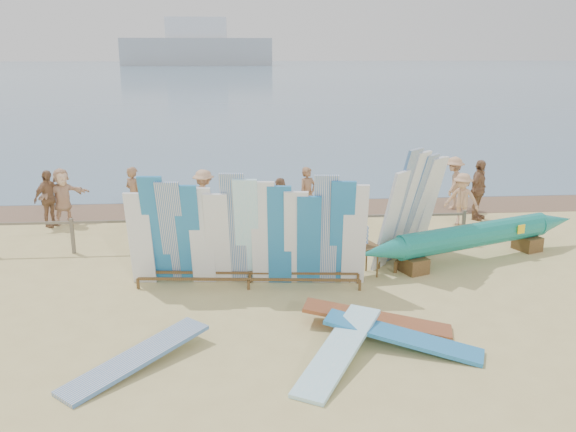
{
  "coord_description": "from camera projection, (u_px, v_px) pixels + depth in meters",
  "views": [
    {
      "loc": [
        0.2,
        -11.88,
        4.95
      ],
      "look_at": [
        1.35,
        2.45,
        1.0
      ],
      "focal_mm": 38.0,
      "sensor_mm": 36.0,
      "label": 1
    }
  ],
  "objects": [
    {
      "name": "beachgoer_10",
      "position": [
        478.0,
        190.0,
        18.09
      ],
      "size": [
        1.04,
        1.1,
        1.8
      ],
      "primitive_type": "imported",
      "rotation": [
        0.0,
        0.0,
        0.86
      ],
      "color": "#8C6042",
      "rests_on": "ground"
    },
    {
      "name": "distant_ship",
      "position": [
        197.0,
        47.0,
        183.38
      ],
      "size": [
        45.0,
        8.0,
        14.0
      ],
      "color": "#999EA3",
      "rests_on": "ocean"
    },
    {
      "name": "vendor_table",
      "position": [
        358.0,
        260.0,
        13.61
      ],
      "size": [
        1.03,
        0.88,
        1.16
      ],
      "rotation": [
        0.0,
        0.0,
        0.37
      ],
      "color": "brown",
      "rests_on": "ground"
    },
    {
      "name": "beachgoer_6",
      "position": [
        255.0,
        211.0,
        16.19
      ],
      "size": [
        0.85,
        0.57,
        1.59
      ],
      "primitive_type": "imported",
      "rotation": [
        0.0,
        0.0,
        6.0
      ],
      "color": "tan",
      "rests_on": "ground"
    },
    {
      "name": "beachgoer_extra_0",
      "position": [
        462.0,
        199.0,
        17.52
      ],
      "size": [
        1.05,
        0.9,
        1.53
      ],
      "primitive_type": "imported",
      "rotation": [
        0.0,
        0.0,
        5.68
      ],
      "color": "tan",
      "rests_on": "ground"
    },
    {
      "name": "wet_sand_strip",
      "position": [
        235.0,
        208.0,
        19.63
      ],
      "size": [
        40.0,
        2.6,
        0.01
      ],
      "primitive_type": "cube",
      "color": "brown",
      "rests_on": "ground"
    },
    {
      "name": "stroller",
      "position": [
        275.0,
        225.0,
        16.34
      ],
      "size": [
        0.61,
        0.78,
        0.96
      ],
      "rotation": [
        0.0,
        0.0,
        0.2
      ],
      "color": "red",
      "rests_on": "ground"
    },
    {
      "name": "beach_chair_left",
      "position": [
        279.0,
        230.0,
        16.37
      ],
      "size": [
        0.6,
        0.62,
        0.86
      ],
      "rotation": [
        0.0,
        0.0,
        -0.12
      ],
      "color": "red",
      "rests_on": "ground"
    },
    {
      "name": "fence",
      "position": [
        233.0,
        225.0,
        15.43
      ],
      "size": [
        12.08,
        0.08,
        0.9
      ],
      "color": "#706755",
      "rests_on": "ground"
    },
    {
      "name": "beachgoer_4",
      "position": [
        280.0,
        209.0,
        16.22
      ],
      "size": [
        0.5,
        1.02,
        1.68
      ],
      "primitive_type": "imported",
      "rotation": [
        0.0,
        0.0,
        4.79
      ],
      "color": "#8C6042",
      "rests_on": "ground"
    },
    {
      "name": "main_surfboard_rack",
      "position": [
        249.0,
        236.0,
        12.87
      ],
      "size": [
        5.07,
        1.14,
        2.54
      ],
      "rotation": [
        0.0,
        0.0,
        -0.1
      ],
      "color": "brown",
      "rests_on": "ground"
    },
    {
      "name": "beachgoer_11",
      "position": [
        63.0,
        196.0,
        17.68
      ],
      "size": [
        1.48,
        1.35,
        1.64
      ],
      "primitive_type": "imported",
      "rotation": [
        0.0,
        0.0,
        0.69
      ],
      "color": "beige",
      "rests_on": "ground"
    },
    {
      "name": "flat_board_c",
      "position": [
        376.0,
        328.0,
        11.19
      ],
      "size": [
        2.74,
        1.31,
        0.37
      ],
      "primitive_type": "cube",
      "rotation": [
        0.11,
        0.0,
        1.28
      ],
      "color": "#9A4F2A",
      "rests_on": "ground"
    },
    {
      "name": "flat_board_b",
      "position": [
        339.0,
        362.0,
        9.98
      ],
      "size": [
        1.84,
        2.6,
        0.44
      ],
      "primitive_type": "cube",
      "rotation": [
        0.14,
        0.0,
        -0.53
      ],
      "color": "#99E1F5",
      "rests_on": "ground"
    },
    {
      "name": "beachgoer_extra_1",
      "position": [
        48.0,
        199.0,
        17.38
      ],
      "size": [
        0.86,
        1.04,
        1.64
      ],
      "primitive_type": "imported",
      "rotation": [
        0.0,
        0.0,
        1.02
      ],
      "color": "#8C6042",
      "rests_on": "ground"
    },
    {
      "name": "beachgoer_3",
      "position": [
        204.0,
        198.0,
        17.46
      ],
      "size": [
        1.13,
        0.96,
        1.65
      ],
      "primitive_type": "imported",
      "rotation": [
        0.0,
        0.0,
        2.55
      ],
      "color": "tan",
      "rests_on": "ground"
    },
    {
      "name": "beachgoer_9",
      "position": [
        453.0,
        183.0,
        19.33
      ],
      "size": [
        0.87,
        1.17,
        1.68
      ],
      "primitive_type": "imported",
      "rotation": [
        0.0,
        0.0,
        4.26
      ],
      "color": "tan",
      "rests_on": "ground"
    },
    {
      "name": "ground",
      "position": [
        233.0,
        294.0,
        12.71
      ],
      "size": [
        160.0,
        160.0,
        0.0
      ],
      "primitive_type": "plane",
      "color": "#CFBE77",
      "rests_on": "ground"
    },
    {
      "name": "flat_board_e",
      "position": [
        137.0,
        366.0,
        9.84
      ],
      "size": [
        2.26,
        2.34,
        0.31
      ],
      "primitive_type": "cube",
      "rotation": [
        0.09,
        0.0,
        -0.76
      ],
      "color": "silver",
      "rests_on": "ground"
    },
    {
      "name": "beachgoer_1",
      "position": [
        134.0,
        195.0,
        17.64
      ],
      "size": [
        0.69,
        0.65,
        1.69
      ],
      "primitive_type": "imported",
      "rotation": [
        0.0,
        0.0,
        2.46
      ],
      "color": "#8C6042",
      "rests_on": "ground"
    },
    {
      "name": "outrigger_canoe",
      "position": [
        475.0,
        237.0,
        14.6
      ],
      "size": [
        6.33,
        2.97,
        0.94
      ],
      "rotation": [
        0.0,
        0.0,
        0.38
      ],
      "color": "brown",
      "rests_on": "ground"
    },
    {
      "name": "beachgoer_7",
      "position": [
        308.0,
        194.0,
        17.9
      ],
      "size": [
        0.68,
        0.6,
        1.63
      ],
      "primitive_type": "imported",
      "rotation": [
        0.0,
        0.0,
        0.59
      ],
      "color": "#8C6042",
      "rests_on": "ground"
    },
    {
      "name": "side_surfboard_rack",
      "position": [
        411.0,
        209.0,
        14.49
      ],
      "size": [
        2.16,
        2.19,
        2.82
      ],
      "rotation": [
        0.0,
        0.0,
        0.8
      ],
      "color": "brown",
      "rests_on": "ground"
    },
    {
      "name": "ocean",
      "position": [
        237.0,
        72.0,
        135.73
      ],
      "size": [
        320.0,
        240.0,
        0.02
      ],
      "primitive_type": "cube",
      "color": "slate",
      "rests_on": "ground"
    },
    {
      "name": "flat_board_d",
      "position": [
        402.0,
        348.0,
        10.45
      ],
      "size": [
        2.68,
        1.61,
        0.41
      ],
      "primitive_type": "cube",
      "rotation": [
        0.13,
        0.0,
        1.15
      ],
      "color": "#2476B6",
      "rests_on": "ground"
    },
    {
      "name": "beach_chair_right",
      "position": [
        248.0,
        227.0,
        16.59
      ],
      "size": [
        0.57,
        0.6,
        0.89
      ],
      "rotation": [
        0.0,
        0.0,
        -0.02
      ],
      "color": "red",
      "rests_on": "ground"
    }
  ]
}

